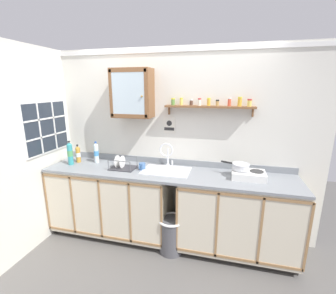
{
  "coord_description": "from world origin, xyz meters",
  "views": [
    {
      "loc": [
        0.7,
        -2.38,
        1.98
      ],
      "look_at": [
        -0.01,
        0.38,
        1.25
      ],
      "focal_mm": 24.96,
      "sensor_mm": 36.0,
      "label": 1
    }
  ],
  "objects_px": {
    "bottle_detergent_teal_2": "(70,153)",
    "bottle_juice_amber_1": "(78,154)",
    "mug": "(142,166)",
    "wall_cabinet": "(132,93)",
    "sink": "(166,172)",
    "hot_plate_stove": "(248,175)",
    "dish_rack": "(122,166)",
    "warning_sign": "(169,125)",
    "trash_bin": "(171,234)",
    "bottle_water_clear_0": "(96,153)",
    "saucepan": "(240,166)"
  },
  "relations": [
    {
      "from": "bottle_detergent_teal_2",
      "to": "bottle_juice_amber_1",
      "type": "bearing_deg",
      "value": 73.27
    },
    {
      "from": "mug",
      "to": "wall_cabinet",
      "type": "height_order",
      "value": "wall_cabinet"
    },
    {
      "from": "sink",
      "to": "hot_plate_stove",
      "type": "xyz_separation_m",
      "value": [
        0.98,
        -0.01,
        0.06
      ]
    },
    {
      "from": "bottle_juice_amber_1",
      "to": "bottle_detergent_teal_2",
      "type": "height_order",
      "value": "bottle_detergent_teal_2"
    },
    {
      "from": "bottle_juice_amber_1",
      "to": "dish_rack",
      "type": "bearing_deg",
      "value": -7.15
    },
    {
      "from": "bottle_detergent_teal_2",
      "to": "warning_sign",
      "type": "height_order",
      "value": "warning_sign"
    },
    {
      "from": "hot_plate_stove",
      "to": "trash_bin",
      "type": "xyz_separation_m",
      "value": [
        -0.85,
        -0.23,
        -0.77
      ]
    },
    {
      "from": "bottle_detergent_teal_2",
      "to": "sink",
      "type": "bearing_deg",
      "value": 3.75
    },
    {
      "from": "sink",
      "to": "mug",
      "type": "xyz_separation_m",
      "value": [
        -0.31,
        -0.04,
        0.06
      ]
    },
    {
      "from": "bottle_water_clear_0",
      "to": "bottle_juice_amber_1",
      "type": "distance_m",
      "value": 0.26
    },
    {
      "from": "bottle_water_clear_0",
      "to": "wall_cabinet",
      "type": "xyz_separation_m",
      "value": [
        0.54,
        0.06,
        0.8
      ]
    },
    {
      "from": "sink",
      "to": "trash_bin",
      "type": "relative_size",
      "value": 1.3
    },
    {
      "from": "saucepan",
      "to": "wall_cabinet",
      "type": "relative_size",
      "value": 0.54
    },
    {
      "from": "bottle_detergent_teal_2",
      "to": "dish_rack",
      "type": "xyz_separation_m",
      "value": [
        0.74,
        0.03,
        -0.12
      ]
    },
    {
      "from": "hot_plate_stove",
      "to": "warning_sign",
      "type": "relative_size",
      "value": 1.73
    },
    {
      "from": "bottle_water_clear_0",
      "to": "warning_sign",
      "type": "distance_m",
      "value": 1.08
    },
    {
      "from": "mug",
      "to": "sink",
      "type": "bearing_deg",
      "value": 6.53
    },
    {
      "from": "wall_cabinet",
      "to": "dish_rack",
      "type": "bearing_deg",
      "value": -115.93
    },
    {
      "from": "saucepan",
      "to": "bottle_detergent_teal_2",
      "type": "xyz_separation_m",
      "value": [
        -2.2,
        -0.09,
        0.03
      ]
    },
    {
      "from": "wall_cabinet",
      "to": "warning_sign",
      "type": "xyz_separation_m",
      "value": [
        0.45,
        0.13,
        -0.41
      ]
    },
    {
      "from": "bottle_juice_amber_1",
      "to": "mug",
      "type": "xyz_separation_m",
      "value": [
        0.97,
        -0.07,
        -0.07
      ]
    },
    {
      "from": "hot_plate_stove",
      "to": "bottle_detergent_teal_2",
      "type": "height_order",
      "value": "bottle_detergent_teal_2"
    },
    {
      "from": "bottle_juice_amber_1",
      "to": "trash_bin",
      "type": "bearing_deg",
      "value": -10.97
    },
    {
      "from": "hot_plate_stove",
      "to": "bottle_juice_amber_1",
      "type": "xyz_separation_m",
      "value": [
        -2.26,
        0.05,
        0.07
      ]
    },
    {
      "from": "bottle_detergent_teal_2",
      "to": "warning_sign",
      "type": "distance_m",
      "value": 1.39
    },
    {
      "from": "sink",
      "to": "wall_cabinet",
      "type": "distance_m",
      "value": 1.08
    },
    {
      "from": "hot_plate_stove",
      "to": "warning_sign",
      "type": "bearing_deg",
      "value": 164.46
    },
    {
      "from": "dish_rack",
      "to": "wall_cabinet",
      "type": "height_order",
      "value": "wall_cabinet"
    },
    {
      "from": "bottle_water_clear_0",
      "to": "wall_cabinet",
      "type": "height_order",
      "value": "wall_cabinet"
    },
    {
      "from": "warning_sign",
      "to": "trash_bin",
      "type": "distance_m",
      "value": 1.37
    },
    {
      "from": "bottle_juice_amber_1",
      "to": "trash_bin",
      "type": "distance_m",
      "value": 1.66
    },
    {
      "from": "mug",
      "to": "warning_sign",
      "type": "relative_size",
      "value": 0.56
    },
    {
      "from": "saucepan",
      "to": "bottle_juice_amber_1",
      "type": "xyz_separation_m",
      "value": [
        -2.17,
        0.02,
        -0.02
      ]
    },
    {
      "from": "bottle_water_clear_0",
      "to": "dish_rack",
      "type": "height_order",
      "value": "bottle_water_clear_0"
    },
    {
      "from": "dish_rack",
      "to": "warning_sign",
      "type": "relative_size",
      "value": 1.49
    },
    {
      "from": "saucepan",
      "to": "bottle_detergent_teal_2",
      "type": "bearing_deg",
      "value": -177.57
    },
    {
      "from": "bottle_detergent_teal_2",
      "to": "hot_plate_stove",
      "type": "bearing_deg",
      "value": 1.81
    },
    {
      "from": "sink",
      "to": "bottle_juice_amber_1",
      "type": "xyz_separation_m",
      "value": [
        -1.28,
        0.03,
        0.13
      ]
    },
    {
      "from": "saucepan",
      "to": "trash_bin",
      "type": "distance_m",
      "value": 1.17
    },
    {
      "from": "hot_plate_stove",
      "to": "bottle_detergent_teal_2",
      "type": "bearing_deg",
      "value": -178.19
    },
    {
      "from": "saucepan",
      "to": "bottle_water_clear_0",
      "type": "height_order",
      "value": "bottle_water_clear_0"
    },
    {
      "from": "dish_rack",
      "to": "trash_bin",
      "type": "xyz_separation_m",
      "value": [
        0.7,
        -0.18,
        -0.76
      ]
    },
    {
      "from": "wall_cabinet",
      "to": "mug",
      "type": "bearing_deg",
      "value": -45.46
    },
    {
      "from": "saucepan",
      "to": "bottle_detergent_teal_2",
      "type": "distance_m",
      "value": 2.2
    },
    {
      "from": "saucepan",
      "to": "bottle_juice_amber_1",
      "type": "distance_m",
      "value": 2.17
    },
    {
      "from": "bottle_detergent_teal_2",
      "to": "mug",
      "type": "height_order",
      "value": "bottle_detergent_teal_2"
    },
    {
      "from": "sink",
      "to": "bottle_detergent_teal_2",
      "type": "xyz_separation_m",
      "value": [
        -1.32,
        -0.09,
        0.17
      ]
    },
    {
      "from": "bottle_juice_amber_1",
      "to": "dish_rack",
      "type": "height_order",
      "value": "bottle_juice_amber_1"
    },
    {
      "from": "bottle_juice_amber_1",
      "to": "mug",
      "type": "bearing_deg",
      "value": -3.99
    },
    {
      "from": "wall_cabinet",
      "to": "trash_bin",
      "type": "xyz_separation_m",
      "value": [
        0.61,
        -0.38,
        -1.67
      ]
    }
  ]
}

